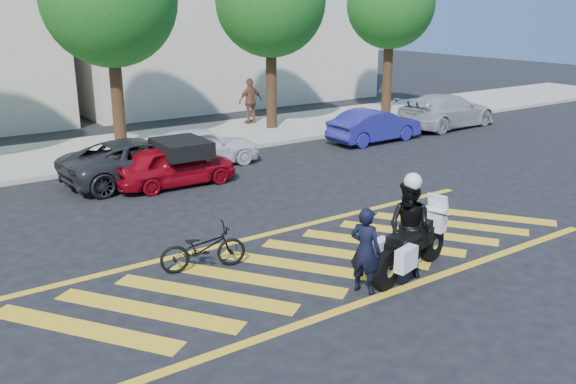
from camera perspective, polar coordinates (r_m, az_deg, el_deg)
ground at (r=12.74m, az=3.51°, el=-6.30°), size 90.00×90.00×0.00m
sidewalk at (r=22.93m, az=-15.30°, el=3.93°), size 60.00×5.00×0.15m
crosswalk at (r=12.72m, az=3.37°, el=-6.33°), size 12.33×4.00×0.01m
tree_center at (r=22.49m, az=-16.07°, el=16.56°), size 4.60×4.60×7.56m
tree_right at (r=25.38m, az=-1.45°, el=17.06°), size 4.40×4.40×7.41m
tree_far_right at (r=29.44m, az=9.67°, el=16.63°), size 4.00×4.00×7.10m
officer_bike at (r=11.12m, az=7.25°, el=-5.44°), size 0.59×0.70×1.63m
bicycle at (r=12.21m, az=-7.96°, el=-5.21°), size 1.81×1.00×0.90m
police_motorcycle at (r=12.04m, az=11.35°, el=-4.94°), size 2.47×1.12×1.11m
officer_moto at (r=11.91m, az=11.35°, el=-3.40°), size 0.93×1.08×1.90m
red_convertible at (r=17.99m, az=-10.58°, el=2.49°), size 3.60×1.52×1.22m
parked_mid_left at (r=18.65m, az=-13.64°, el=2.93°), size 4.81×2.55×1.29m
parked_mid_right at (r=20.13m, az=-8.13°, el=4.26°), size 3.90×1.84×1.29m
parked_right at (r=23.72m, az=8.11°, el=6.17°), size 3.88×1.43×1.27m
parked_far_right at (r=27.19m, az=14.62°, el=7.36°), size 5.10×2.38×1.44m
pedestrian_right at (r=26.43m, az=-3.52°, el=8.49°), size 1.15×0.51×1.94m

